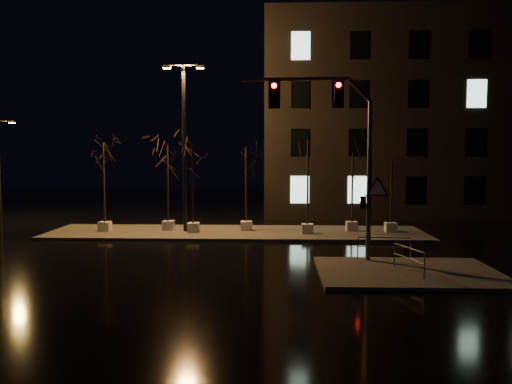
{
  "coord_description": "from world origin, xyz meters",
  "views": [
    {
      "loc": [
        2.26,
        -22.95,
        4.75
      ],
      "look_at": [
        1.31,
        2.0,
        2.8
      ],
      "focal_mm": 35.0,
      "sensor_mm": 36.0,
      "label": 1
    }
  ],
  "objects": [
    {
      "name": "median",
      "position": [
        0.0,
        6.0,
        0.07
      ],
      "size": [
        22.0,
        5.0,
        0.15
      ],
      "primitive_type": "cube",
      "color": "#484640",
      "rests_on": "ground"
    },
    {
      "name": "streetlight_main",
      "position": [
        -3.05,
        6.08,
        5.76
      ],
      "size": [
        2.42,
        0.29,
        9.72
      ],
      "rotation": [
        0.0,
        0.0,
        0.01
      ],
      "color": "black",
      "rests_on": "median"
    },
    {
      "name": "ground",
      "position": [
        0.0,
        0.0,
        0.0
      ],
      "size": [
        90.0,
        90.0,
        0.0
      ],
      "primitive_type": "plane",
      "color": "black",
      "rests_on": "ground"
    },
    {
      "name": "tree_2",
      "position": [
        -2.51,
        5.71,
        4.17
      ],
      "size": [
        1.8,
        1.8,
        5.3
      ],
      "color": "silver",
      "rests_on": "median"
    },
    {
      "name": "building",
      "position": [
        14.0,
        18.0,
        7.5
      ],
      "size": [
        25.0,
        12.0,
        15.0
      ],
      "primitive_type": "cube",
      "color": "black",
      "rests_on": "ground"
    },
    {
      "name": "tree_0",
      "position": [
        -7.8,
        5.93,
        4.24
      ],
      "size": [
        1.8,
        1.8,
        5.4
      ],
      "color": "silver",
      "rests_on": "median"
    },
    {
      "name": "tree_4",
      "position": [
        4.13,
        5.5,
        4.32
      ],
      "size": [
        1.8,
        1.8,
        5.49
      ],
      "color": "silver",
      "rests_on": "median"
    },
    {
      "name": "tree_6",
      "position": [
        9.03,
        6.2,
        3.47
      ],
      "size": [
        1.8,
        1.8,
        4.37
      ],
      "color": "silver",
      "rests_on": "median"
    },
    {
      "name": "tree_1",
      "position": [
        -4.14,
        6.51,
        4.11
      ],
      "size": [
        1.8,
        1.8,
        5.22
      ],
      "color": "silver",
      "rests_on": "median"
    },
    {
      "name": "tree_3",
      "position": [
        0.55,
        6.5,
        4.01
      ],
      "size": [
        1.8,
        1.8,
        5.09
      ],
      "color": "silver",
      "rests_on": "median"
    },
    {
      "name": "guard_rail_b",
      "position": [
        7.41,
        -3.83,
        0.79
      ],
      "size": [
        0.68,
        1.99,
        0.99
      ],
      "rotation": [
        0.0,
        0.0,
        1.88
      ],
      "color": "#595C60",
      "rests_on": "sidewalk_corner"
    },
    {
      "name": "tree_5",
      "position": [
        6.82,
        6.56,
        3.76
      ],
      "size": [
        1.8,
        1.8,
        4.75
      ],
      "color": "silver",
      "rests_on": "median"
    },
    {
      "name": "streetlight_far",
      "position": [
        -16.69,
        10.72,
        3.85
      ],
      "size": [
        1.37,
        0.24,
        7.01
      ],
      "rotation": [
        0.0,
        0.0,
        -0.01
      ],
      "color": "black",
      "rests_on": "ground"
    },
    {
      "name": "traffic_signal_mast",
      "position": [
        5.02,
        -1.45,
        5.29
      ],
      "size": [
        6.41,
        0.43,
        7.83
      ],
      "rotation": [
        0.0,
        0.0,
        -0.04
      ],
      "color": "#595C60",
      "rests_on": "sidewalk_corner"
    },
    {
      "name": "guard_rail_a",
      "position": [
        6.98,
        -1.5,
        0.79
      ],
      "size": [
        2.28,
        0.21,
        0.98
      ],
      "rotation": [
        0.0,
        0.0,
        -0.07
      ],
      "color": "#595C60",
      "rests_on": "sidewalk_corner"
    },
    {
      "name": "sidewalk_corner",
      "position": [
        7.5,
        -3.5,
        0.07
      ],
      "size": [
        7.0,
        5.0,
        0.15
      ],
      "primitive_type": "cube",
      "color": "#484640",
      "rests_on": "ground"
    }
  ]
}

